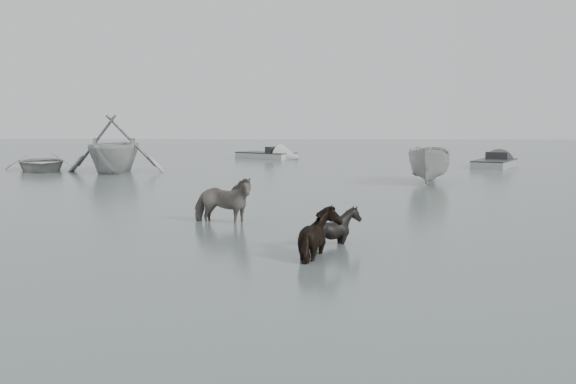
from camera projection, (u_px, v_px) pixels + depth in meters
The scene contains 9 objects.
ground at pixel (304, 247), 14.24m from camera, with size 140.00×140.00×0.00m, color #4D5B57.
pony_pinto at pixel (222, 195), 17.43m from camera, with size 0.73×1.61×1.36m, color black.
pony_dark at pixel (322, 222), 13.15m from camera, with size 1.27×1.08×1.28m, color black.
pony_black at pixel (335, 217), 14.48m from camera, with size 0.89×1.00×1.11m, color black.
rowboat_lead at pixel (40, 161), 34.51m from camera, with size 3.26×4.56×0.95m, color #A9A9A5.
rowboat_trail at pixel (114, 142), 33.31m from camera, with size 4.59×5.32×2.80m, color #ACAFAD.
boat_small at pixel (430, 162), 28.01m from camera, with size 1.56×4.15×1.60m, color #A3A39F.
skiff_port at pixel (495, 160), 36.88m from camera, with size 5.20×1.60×0.75m, color gray, non-canonical shape.
skiff_mid at pixel (266, 152), 44.70m from camera, with size 5.29×1.60×0.75m, color #ADAFAD, non-canonical shape.
Camera 1 is at (0.41, -14.05, 2.55)m, focal length 45.00 mm.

